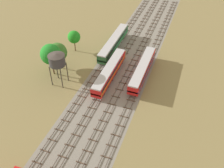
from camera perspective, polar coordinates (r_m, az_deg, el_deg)
name	(u,v)px	position (r m, az deg, el deg)	size (l,w,h in m)	color
ground_plane	(116,81)	(71.14, 0.98, 0.79)	(480.00, 480.00, 0.00)	olive
ballast_bed	(116,81)	(71.14, 0.98, 0.80)	(16.64, 176.00, 0.01)	gray
track_far_left	(97,73)	(73.61, -3.41, 2.40)	(2.40, 126.00, 0.29)	#47382D
track_left	(111,77)	(72.34, -0.33, 1.71)	(2.40, 126.00, 0.29)	#47382D
track_centre_left	(124,80)	(71.30, 2.85, 0.99)	(2.40, 126.00, 0.29)	#47382D
track_centre	(139,83)	(70.49, 6.11, 0.25)	(2.40, 126.00, 0.29)	#47382D
diesel_railcar_left_mid	(109,71)	(70.22, -0.58, 2.88)	(2.96, 20.50, 3.80)	red
diesel_railcar_centre_midfar	(143,69)	(71.56, 6.94, 3.36)	(2.96, 20.50, 3.80)	red
passenger_coach_far_left_far	(114,42)	(83.39, 0.40, 9.44)	(2.96, 22.00, 3.80)	#286638
water_tower	(57,60)	(67.30, -12.43, 5.42)	(4.53, 4.53, 9.57)	#2D2826
lineside_tree_0	(51,54)	(71.85, -13.75, 6.58)	(5.82, 5.82, 9.63)	#4C331E
lineside_tree_1	(74,37)	(82.19, -8.63, 10.50)	(4.07, 4.07, 7.18)	#4C331E
lineside_tree_2	(57,52)	(74.68, -12.28, 7.03)	(5.60, 5.60, 8.24)	#4C331E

